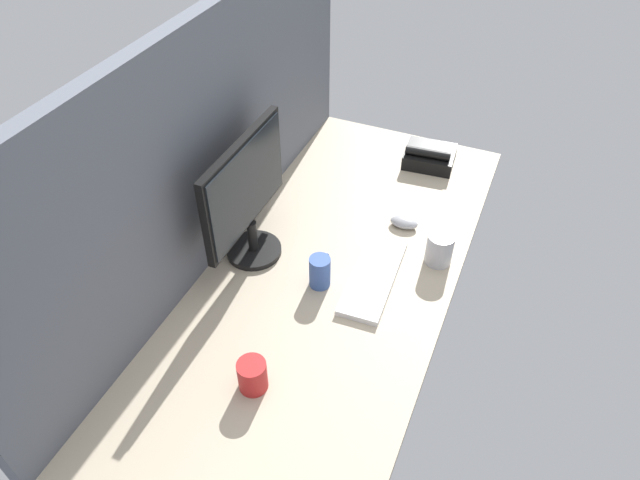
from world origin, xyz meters
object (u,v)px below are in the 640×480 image
mug_ceramic_blue (320,271)px  desk_phone (429,156)px  monitor (247,194)px  keyboard (373,276)px  mouse (404,222)px  mug_red_plastic (252,375)px  mug_steel (440,249)px

mug_ceramic_blue → desk_phone: size_ratio=0.52×
monitor → keyboard: size_ratio=1.19×
mouse → desk_phone: bearing=0.2°
keyboard → mug_red_plastic: 52.07cm
keyboard → mouse: bearing=-5.9°
desk_phone → mug_ceramic_blue: bearing=169.8°
mouse → mug_red_plastic: (-77.22, 17.44, 2.92)cm
mouse → mug_ceramic_blue: size_ratio=0.90×
monitor → mug_steel: bearing=-71.3°
mug_red_plastic → mug_steel: size_ratio=0.85×
keyboard → mug_ceramic_blue: size_ratio=3.48×
monitor → keyboard: monitor is taller
keyboard → mouse: mouse is taller
mug_red_plastic → desk_phone: bearing=-7.4°
monitor → mug_ceramic_blue: (-4.78, -26.10, -18.20)cm
monitor → mug_ceramic_blue: size_ratio=4.15×
monitor → keyboard: 46.60cm
monitor → mouse: (31.54, -42.01, -21.85)cm
keyboard → mug_ceramic_blue: bearing=117.3°
mug_red_plastic → desk_phone: mug_red_plastic is taller
keyboard → desk_phone: (68.29, 0.72, 2.19)cm
mug_ceramic_blue → monitor: bearing=79.6°
mug_steel → monitor: bearing=108.7°
desk_phone → mug_steel: bearing=-161.9°
monitor → mug_ceramic_blue: 32.18cm
mouse → desk_phone: 40.55cm
mouse → mug_red_plastic: size_ratio=1.04×
keyboard → mug_steel: (15.57, -16.48, 4.43)cm
mouse → monitor: bearing=124.1°
keyboard → mouse: size_ratio=3.85×
mug_steel → mug_red_plastic: bearing=153.4°
monitor → mouse: 56.90cm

